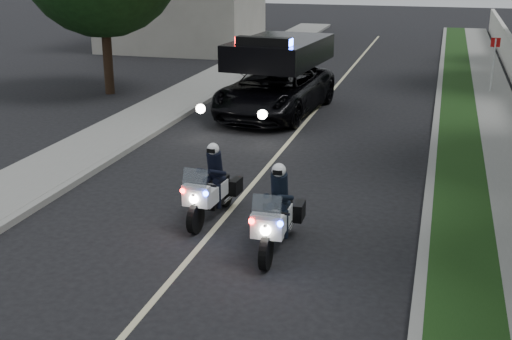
% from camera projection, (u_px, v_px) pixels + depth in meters
% --- Properties ---
extents(ground, '(120.00, 120.00, 0.00)m').
position_uv_depth(ground, '(165.00, 288.00, 11.11)').
color(ground, black).
rests_on(ground, ground).
extents(curb_right, '(0.20, 60.00, 0.15)m').
position_uv_depth(curb_right, '(434.00, 143.00, 19.17)').
color(curb_right, gray).
rests_on(curb_right, ground).
extents(grass_verge, '(1.20, 60.00, 0.16)m').
position_uv_depth(grass_verge, '(459.00, 144.00, 18.99)').
color(grass_verge, '#193814').
rests_on(grass_verge, ground).
extents(sidewalk_right, '(1.40, 60.00, 0.16)m').
position_uv_depth(sidewalk_right, '(508.00, 148.00, 18.65)').
color(sidewalk_right, gray).
rests_on(sidewalk_right, ground).
extents(curb_left, '(0.20, 60.00, 0.15)m').
position_uv_depth(curb_left, '(169.00, 123.00, 21.27)').
color(curb_left, gray).
rests_on(curb_left, ground).
extents(sidewalk_left, '(2.00, 60.00, 0.16)m').
position_uv_depth(sidewalk_left, '(138.00, 121.00, 21.55)').
color(sidewalk_left, gray).
rests_on(sidewalk_left, ground).
extents(lane_marking, '(0.12, 50.00, 0.01)m').
position_uv_depth(lane_marking, '(295.00, 135.00, 20.24)').
color(lane_marking, '#BFB78C').
rests_on(lane_marking, ground).
extents(police_moto_left, '(0.80, 1.94, 1.61)m').
position_uv_depth(police_moto_left, '(212.00, 218.00, 13.98)').
color(police_moto_left, silver).
rests_on(police_moto_left, ground).
extents(police_moto_right, '(0.73, 1.97, 1.66)m').
position_uv_depth(police_moto_right, '(276.00, 249.00, 12.52)').
color(police_moto_right, silver).
rests_on(police_moto_right, ground).
extents(police_suv, '(3.38, 6.27, 2.92)m').
position_uv_depth(police_suv, '(275.00, 114.00, 22.84)').
color(police_suv, black).
rests_on(police_suv, ground).
extents(bicycle, '(0.73, 1.73, 0.88)m').
position_uv_depth(bicycle, '(263.00, 82.00, 28.26)').
color(bicycle, black).
rests_on(bicycle, ground).
extents(cyclist, '(0.73, 0.54, 1.86)m').
position_uv_depth(cyclist, '(263.00, 82.00, 28.26)').
color(cyclist, black).
rests_on(cyclist, ground).
extents(sign_post, '(0.37, 0.37, 2.26)m').
position_uv_depth(sign_post, '(490.00, 95.00, 25.78)').
color(sign_post, '#AA0C14').
rests_on(sign_post, ground).
extents(tree_left_near, '(7.81, 7.81, 10.05)m').
position_uv_depth(tree_left_near, '(110.00, 93.00, 26.04)').
color(tree_left_near, '#133612').
rests_on(tree_left_near, ground).
extents(tree_left_far, '(9.12, 9.12, 12.60)m').
position_uv_depth(tree_left_far, '(218.00, 40.00, 41.54)').
color(tree_left_far, black).
rests_on(tree_left_far, ground).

